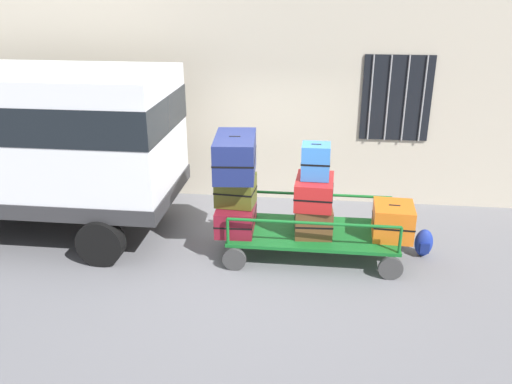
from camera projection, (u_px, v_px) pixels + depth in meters
name	position (u px, v px, depth m)	size (l,w,h in m)	color
ground_plane	(259.00, 250.00, 8.19)	(40.00, 40.00, 0.00)	slate
building_wall	(275.00, 66.00, 9.42)	(12.00, 0.38, 5.00)	#BCB29E
van	(28.00, 135.00, 8.30)	(4.66, 2.22, 2.67)	silver
luggage_cart	(312.00, 235.00, 7.94)	(2.56, 1.26, 0.39)	#146023
cart_railing	(313.00, 211.00, 7.79)	(2.46, 1.12, 0.41)	#146023
suitcase_left_bottom	(236.00, 216.00, 7.98)	(0.59, 0.95, 0.40)	maroon
suitcase_left_middle	(236.00, 190.00, 7.79)	(0.61, 0.49, 0.47)	#4C5119
suitcase_left_top	(235.00, 156.00, 7.61)	(0.67, 1.09, 0.59)	navy
suitcase_midleft_bottom	(313.00, 218.00, 7.83)	(0.59, 0.71, 0.45)	brown
suitcase_midleft_middle	(314.00, 191.00, 7.69)	(0.58, 0.80, 0.41)	#B21E1E
suitcase_midleft_top	(316.00, 161.00, 7.53)	(0.42, 0.40, 0.51)	#3372C6
suitcase_center_bottom	(393.00, 221.00, 7.69)	(0.61, 0.67, 0.50)	orange
backpack	(424.00, 243.00, 7.95)	(0.27, 0.22, 0.44)	navy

